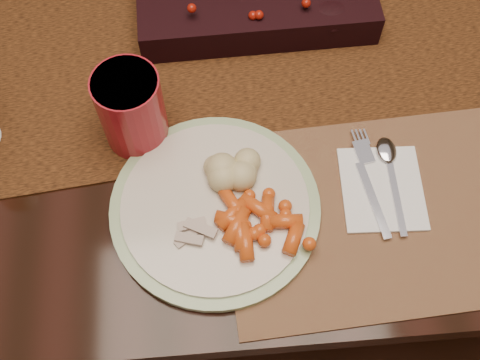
{
  "coord_description": "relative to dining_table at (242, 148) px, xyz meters",
  "views": [
    {
      "loc": [
        -0.06,
        -0.65,
        1.5
      ],
      "look_at": [
        -0.03,
        -0.29,
        0.8
      ],
      "focal_mm": 45.0,
      "sensor_mm": 36.0,
      "label": 1
    }
  ],
  "objects": [
    {
      "name": "dinner_plate",
      "position": [
        -0.06,
        -0.31,
        0.39
      ],
      "size": [
        0.34,
        0.34,
        0.02
      ],
      "primitive_type": "cylinder",
      "rotation": [
        0.0,
        0.0,
        -0.24
      ],
      "color": "beige",
      "rests_on": "placemat_main"
    },
    {
      "name": "fork",
      "position": [
        0.15,
        -0.3,
        0.39
      ],
      "size": [
        0.05,
        0.15,
        0.0
      ],
      "primitive_type": null,
      "rotation": [
        0.0,
        0.0,
        0.16
      ],
      "color": "#A8A8C2",
      "rests_on": "napkin"
    },
    {
      "name": "dining_table",
      "position": [
        0.0,
        0.0,
        0.0
      ],
      "size": [
        1.8,
        1.0,
        0.75
      ],
      "primitive_type": "cube",
      "color": "black",
      "rests_on": "floor"
    },
    {
      "name": "floor",
      "position": [
        0.0,
        0.0,
        -0.38
      ],
      "size": [
        5.0,
        5.0,
        0.0
      ],
      "primitive_type": "plane",
      "color": "black",
      "rests_on": "ground"
    },
    {
      "name": "mashed_potatoes",
      "position": [
        -0.04,
        -0.26,
        0.42
      ],
      "size": [
        0.09,
        0.08,
        0.04
      ],
      "primitive_type": null,
      "rotation": [
        0.0,
        0.0,
        -0.17
      ],
      "color": "#DBCB7E",
      "rests_on": "dinner_plate"
    },
    {
      "name": "baby_carrots",
      "position": [
        -0.01,
        -0.35,
        0.4
      ],
      "size": [
        0.14,
        0.12,
        0.02
      ],
      "primitive_type": null,
      "rotation": [
        0.0,
        0.0,
        0.33
      ],
      "color": "#CF4A14",
      "rests_on": "dinner_plate"
    },
    {
      "name": "napkin",
      "position": [
        0.17,
        -0.3,
        0.38
      ],
      "size": [
        0.12,
        0.13,
        0.0
      ],
      "primitive_type": "cube",
      "rotation": [
        0.0,
        0.0,
        -0.04
      ],
      "color": "white",
      "rests_on": "placemat_main"
    },
    {
      "name": "spoon",
      "position": [
        0.18,
        -0.29,
        0.39
      ],
      "size": [
        0.03,
        0.14,
        0.0
      ],
      "primitive_type": null,
      "rotation": [
        0.0,
        0.0,
        -0.02
      ],
      "color": "silver",
      "rests_on": "napkin"
    },
    {
      "name": "red_cup",
      "position": [
        -0.17,
        -0.18,
        0.44
      ],
      "size": [
        0.11,
        0.11,
        0.12
      ],
      "primitive_type": "cylinder",
      "rotation": [
        0.0,
        0.0,
        0.29
      ],
      "color": "maroon",
      "rests_on": "placemat_main"
    },
    {
      "name": "table_runner",
      "position": [
        -0.05,
        -0.04,
        0.38
      ],
      "size": [
        1.91,
        0.58,
        0.0
      ],
      "primitive_type": "cube",
      "rotation": [
        0.0,
        0.0,
        0.11
      ],
      "color": "#3A2504",
      "rests_on": "dining_table"
    },
    {
      "name": "turkey_shreds",
      "position": [
        -0.09,
        -0.35,
        0.4
      ],
      "size": [
        0.08,
        0.07,
        0.01
      ],
      "primitive_type": null,
      "rotation": [
        0.0,
        0.0,
        0.26
      ],
      "color": "tan",
      "rests_on": "dinner_plate"
    },
    {
      "name": "placemat_main",
      "position": [
        0.15,
        -0.33,
        0.38
      ],
      "size": [
        0.41,
        0.31,
        0.0
      ],
      "primitive_type": "cube",
      "rotation": [
        0.0,
        0.0,
        0.05
      ],
      "color": "#976E44",
      "rests_on": "dining_table"
    }
  ]
}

